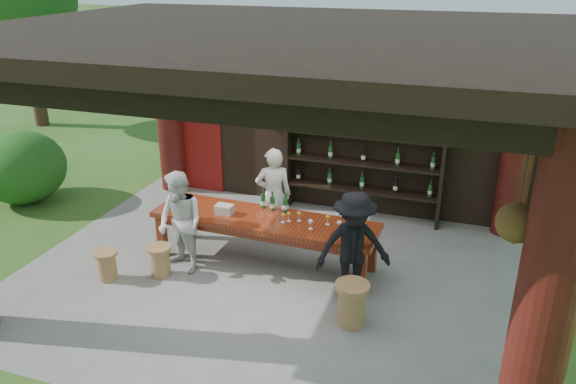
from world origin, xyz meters
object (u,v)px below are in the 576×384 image
(guest_woman, at_px, (180,223))
(guest_man, at_px, (353,247))
(stool_near_left, at_px, (160,260))
(stool_far_left, at_px, (107,265))
(host, at_px, (274,195))
(stool_near_right, at_px, (352,303))
(tasting_table, at_px, (264,225))
(napkin_basket, at_px, (224,209))
(wine_shelf, at_px, (364,150))

(guest_woman, xyz_separation_m, guest_man, (2.52, 0.05, 0.01))
(stool_near_left, relative_size, guest_woman, 0.31)
(stool_far_left, bearing_deg, host, 46.46)
(stool_near_right, relative_size, host, 0.36)
(tasting_table, bearing_deg, guest_man, -20.02)
(stool_near_left, relative_size, stool_far_left, 1.07)
(stool_far_left, bearing_deg, tasting_table, 31.05)
(host, bearing_deg, guest_man, 117.66)
(tasting_table, height_order, stool_near_right, tasting_table)
(stool_near_left, bearing_deg, napkin_basket, 48.51)
(guest_man, bearing_deg, stool_far_left, 164.43)
(wine_shelf, bearing_deg, host, -128.40)
(stool_near_left, relative_size, napkin_basket, 1.81)
(wine_shelf, relative_size, stool_near_left, 5.88)
(wine_shelf, relative_size, tasting_table, 0.81)
(wine_shelf, height_order, stool_far_left, wine_shelf)
(tasting_table, relative_size, stool_near_left, 7.25)
(wine_shelf, distance_m, stool_near_right, 3.45)
(host, distance_m, guest_woman, 1.62)
(stool_near_right, relative_size, napkin_basket, 2.21)
(napkin_basket, bearing_deg, stool_near_left, -131.49)
(stool_far_left, relative_size, guest_man, 0.28)
(stool_near_right, distance_m, napkin_basket, 2.48)
(host, bearing_deg, stool_far_left, 23.02)
(wine_shelf, relative_size, guest_woman, 1.82)
(host, xyz_separation_m, napkin_basket, (-0.48, -0.81, 0.03))
(stool_far_left, bearing_deg, stool_near_right, 1.33)
(host, distance_m, napkin_basket, 0.94)
(host, relative_size, guest_woman, 1.04)
(host, distance_m, guest_man, 2.03)
(stool_near_left, relative_size, stool_near_right, 0.82)
(stool_near_left, bearing_deg, tasting_table, 32.97)
(tasting_table, height_order, guest_man, guest_man)
(guest_man, bearing_deg, guest_woman, 154.73)
(stool_near_right, bearing_deg, host, 132.88)
(guest_woman, distance_m, guest_man, 2.52)
(stool_near_right, relative_size, stool_far_left, 1.30)
(tasting_table, xyz_separation_m, stool_near_left, (-1.30, -0.84, -0.38))
(guest_woman, bearing_deg, host, 77.90)
(host, xyz_separation_m, guest_man, (1.58, -1.28, -0.01))
(wine_shelf, distance_m, host, 1.88)
(stool_near_right, relative_size, guest_woman, 0.38)
(wine_shelf, distance_m, napkin_basket, 2.79)
(stool_far_left, relative_size, host, 0.28)
(stool_near_right, bearing_deg, guest_woman, 168.89)
(wine_shelf, xyz_separation_m, stool_near_left, (-2.30, -3.02, -0.97))
(napkin_basket, bearing_deg, guest_man, -12.74)
(stool_near_left, bearing_deg, host, 53.66)
(stool_near_right, xyz_separation_m, napkin_basket, (-2.19, 1.03, 0.52))
(guest_man, bearing_deg, stool_near_right, -103.51)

